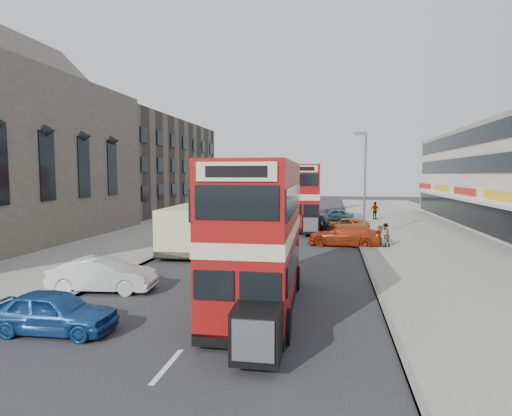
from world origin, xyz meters
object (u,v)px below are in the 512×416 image
Objects in this scene: car_right_a at (345,235)px; pedestrian_near at (385,235)px; bus_second at (304,196)px; bus_main at (259,235)px; car_right_b at (344,225)px; cyclist at (327,226)px; street_lamp at (364,177)px; pedestrian_far at (375,211)px; car_left_near at (54,312)px; car_left_front at (103,274)px; car_right_c at (336,215)px; coach at (200,224)px.

car_right_a is 2.72m from pedestrian_near.
bus_second is at bearing -98.72° from pedestrian_near.
bus_main is 1.89× the size of car_right_a.
cyclist is at bearing -33.60° from car_right_b.
street_lamp is 5.12m from car_right_a.
pedestrian_far is at bearing -134.55° from pedestrian_near.
cyclist is at bearing -98.50° from bus_main.
bus_main is 2.41× the size of car_left_near.
pedestrian_far is (14.14, 29.53, 0.36)m from car_left_front.
bus_main reaches higher than car_right_a.
bus_main is 29.63m from car_right_c.
car_right_b is at bearing -112.66° from pedestrian_near.
bus_main reaches higher than car_right_c.
cyclist is (-1.30, 4.88, -0.01)m from car_right_a.
bus_main is 14.89m from pedestrian_near.
car_right_a is (3.40, -8.70, -2.22)m from bus_second.
pedestrian_near is at bearing -116.38° from bus_main.
car_left_front is at bearing -31.20° from car_right_a.
pedestrian_near reaches higher than car_left_front.
car_right_b is at bearing -173.69° from car_right_a.
cyclist reaches higher than car_right_c.
car_left_near is at bearing 13.36° from pedestrian_near.
street_lamp reaches higher than car_right_c.
pedestrian_far is at bearing -105.04° from bus_main.
car_left_near is 4.59m from car_left_front.
pedestrian_near is at bearing -71.89° from street_lamp.
car_right_b is 2.34× the size of pedestrian_far.
car_left_near is at bearing -91.40° from coach.
street_lamp is 5.37m from pedestrian_near.
car_left_near is at bearing -21.01° from car_right_a.
coach is 15.51m from car_left_near.
bus_second reaches higher than pedestrian_near.
car_right_a is 3.16× the size of pedestrian_near.
car_left_front is at bearing 69.89° from bus_second.
car_left_near is 2.47× the size of pedestrian_near.
cyclist reaches higher than car_left_near.
bus_second is 2.58× the size of car_left_near.
bus_second is at bearing -115.39° from car_right_b.
coach reaches higher than cyclist.
bus_main is at bearing -64.99° from coach.
street_lamp reaches higher than pedestrian_far.
car_right_a is 15.18m from car_right_c.
street_lamp reaches higher than car_right_b.
street_lamp is 12.66m from coach.
street_lamp is 2.05× the size of car_left_near.
car_left_near is at bearing -173.98° from car_left_front.
pedestrian_far reaches higher than car_left_near.
car_left_near is 20.80m from pedestrian_near.
pedestrian_far reaches higher than car_left_front.
bus_main is 4.47× the size of cyclist.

